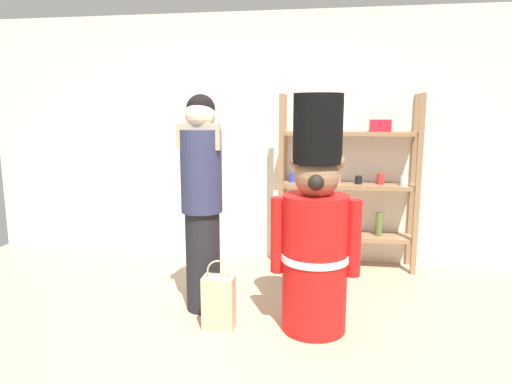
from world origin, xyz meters
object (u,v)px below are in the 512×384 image
teddy_bear_guard (315,231)px  person_shopper (202,198)px  shopping_bag (219,302)px  merchandise_shelf (347,179)px

teddy_bear_guard → person_shopper: bearing=166.5°
person_shopper → shopping_bag: size_ratio=3.29×
person_shopper → merchandise_shelf: bearing=47.2°
teddy_bear_guard → shopping_bag: size_ratio=3.27×
person_shopper → shopping_bag: (0.20, -0.31, -0.71)m
shopping_bag → person_shopper: bearing=123.0°
merchandise_shelf → teddy_bear_guard: (-0.27, -1.48, -0.17)m
merchandise_shelf → shopping_bag: bearing=-121.6°
merchandise_shelf → teddy_bear_guard: 1.51m
merchandise_shelf → person_shopper: 1.72m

